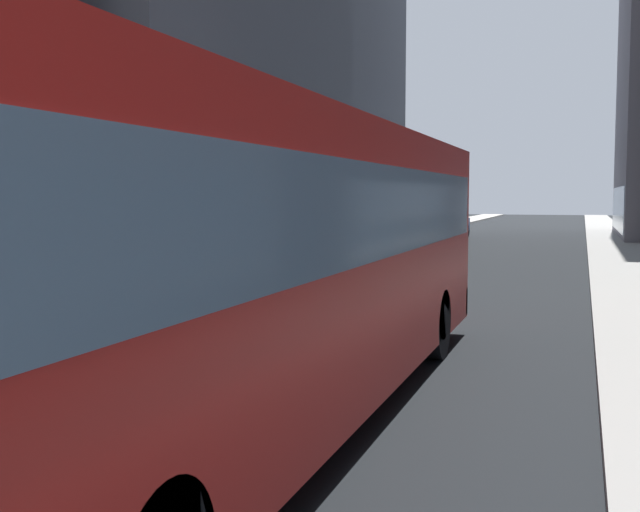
{
  "coord_description": "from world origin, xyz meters",
  "views": [
    {
      "loc": [
        4.28,
        -2.98,
        2.32
      ],
      "look_at": [
        0.48,
        8.13,
        1.4
      ],
      "focal_mm": 43.15,
      "sensor_mm": 36.0,
      "label": 1
    }
  ],
  "objects_px": {
    "car_white_van": "(436,234)",
    "car_silver_sedan": "(317,264)",
    "car_blue_hatchback": "(446,223)",
    "transit_bus": "(264,249)"
  },
  "relations": [
    {
      "from": "transit_bus",
      "to": "car_silver_sedan",
      "type": "bearing_deg",
      "value": 105.59
    },
    {
      "from": "car_silver_sedan",
      "to": "car_blue_hatchback",
      "type": "bearing_deg",
      "value": 93.47
    },
    {
      "from": "car_blue_hatchback",
      "to": "car_silver_sedan",
      "type": "bearing_deg",
      "value": -86.53
    },
    {
      "from": "transit_bus",
      "to": "car_silver_sedan",
      "type": "height_order",
      "value": "transit_bus"
    },
    {
      "from": "car_white_van",
      "to": "car_silver_sedan",
      "type": "distance_m",
      "value": 14.42
    },
    {
      "from": "car_silver_sedan",
      "to": "transit_bus",
      "type": "bearing_deg",
      "value": -74.41
    },
    {
      "from": "transit_bus",
      "to": "car_blue_hatchback",
      "type": "distance_m",
      "value": 35.22
    },
    {
      "from": "transit_bus",
      "to": "car_silver_sedan",
      "type": "distance_m",
      "value": 8.98
    },
    {
      "from": "car_white_van",
      "to": "car_silver_sedan",
      "type": "height_order",
      "value": "same"
    },
    {
      "from": "transit_bus",
      "to": "car_blue_hatchback",
      "type": "xyz_separation_m",
      "value": [
        -4.0,
        34.97,
        -0.95
      ]
    }
  ]
}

